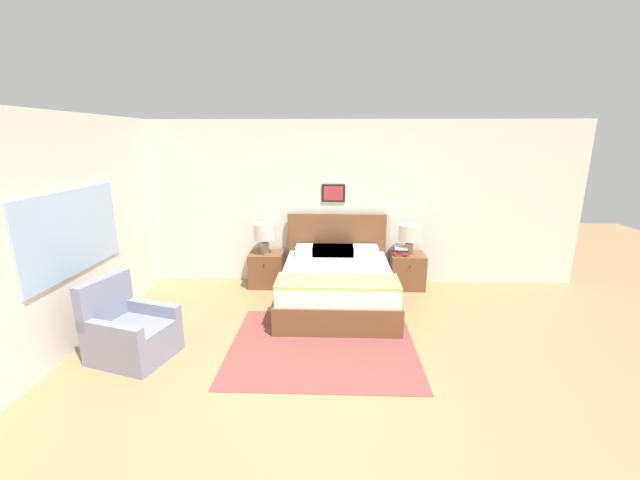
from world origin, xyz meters
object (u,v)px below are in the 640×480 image
object	(u,v)px
table_lamp_near_window	(265,233)
table_lamp_by_door	(410,234)
nightstand_near_window	(267,269)
nightstand_by_door	(407,271)
bed	(337,283)
armchair	(129,333)

from	to	relation	value
table_lamp_near_window	table_lamp_by_door	distance (m)	2.25
nightstand_near_window	nightstand_by_door	world-z (taller)	same
bed	table_lamp_near_window	bearing A→B (deg)	149.49
table_lamp_near_window	armchair	bearing A→B (deg)	-117.73
nightstand_by_door	table_lamp_by_door	size ratio (longest dim) A/B	1.15
table_lamp_by_door	bed	bearing A→B (deg)	-149.37
bed	nightstand_near_window	bearing A→B (deg)	148.10
table_lamp_near_window	table_lamp_by_door	size ratio (longest dim) A/B	1.00
nightstand_near_window	table_lamp_near_window	xyz separation A→B (m)	(-0.01, -0.03, 0.61)
armchair	nightstand_by_door	world-z (taller)	armchair
table_lamp_near_window	nightstand_near_window	bearing A→B (deg)	68.51
bed	armchair	xyz separation A→B (m)	(-2.25, -1.47, -0.03)
nightstand_by_door	table_lamp_by_door	xyz separation A→B (m)	(0.00, -0.03, 0.61)
table_lamp_near_window	nightstand_by_door	bearing A→B (deg)	0.76
nightstand_by_door	table_lamp_near_window	world-z (taller)	table_lamp_near_window
armchair	table_lamp_by_door	world-z (taller)	table_lamp_by_door
nightstand_by_door	table_lamp_by_door	distance (m)	0.61
nightstand_near_window	table_lamp_by_door	distance (m)	2.32
armchair	nightstand_near_window	distance (m)	2.45
armchair	table_lamp_near_window	distance (m)	2.49
bed	table_lamp_by_door	bearing A→B (deg)	30.63
armchair	table_lamp_near_window	xyz separation A→B (m)	(1.12, 2.14, 0.60)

